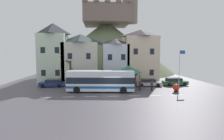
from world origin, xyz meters
The scene contains 19 objects.
ground_plane centered at (0.00, 0.00, -0.03)m, with size 40.00×60.00×0.07m.
townhouse_00 centered at (-10.81, 11.78, 5.92)m, with size 5.11×5.61×11.83m.
townhouse_01 centered at (-5.49, 12.36, 4.90)m, with size 6.83×6.78×9.80m.
townhouse_02 centered at (1.54, 11.73, 4.47)m, with size 5.06×5.52×8.93m.
townhouse_03 centered at (6.81, 11.87, 5.39)m, with size 6.40×5.81×10.78m.
hilltop_castle centered at (0.90, 34.35, 8.64)m, with size 42.75×42.75×24.00m.
transit_bus centered at (-1.61, 2.16, 1.63)m, with size 10.36×3.58×3.23m.
bus_shelter centered at (3.35, 6.17, 3.06)m, with size 3.60×3.60×3.76m.
parked_car_00 centered at (-10.05, 7.15, 0.67)m, with size 4.30×2.06×1.35m.
parked_car_01 centered at (12.09, 6.79, 0.67)m, with size 4.55×2.00×1.37m.
parked_car_02 centered at (7.13, 6.47, 0.64)m, with size 4.59×2.46×1.30m.
pedestrian_00 centered at (4.81, 3.73, 0.86)m, with size 0.30×0.32×1.60m.
pedestrian_01 centered at (6.37, 2.03, 0.86)m, with size 0.36×0.39×1.58m.
pedestrian_02 centered at (3.29, 4.07, 0.91)m, with size 0.33×0.33×1.53m.
pedestrian_03 centered at (4.57, 2.44, 0.96)m, with size 0.34×0.34×1.62m.
public_bench centered at (1.93, 8.26, 0.47)m, with size 1.56×0.48×0.87m.
flagpole centered at (11.42, 3.38, 3.76)m, with size 0.95×0.10×6.43m.
harbour_buoy centered at (9.76, 0.85, 0.71)m, with size 1.02×1.02×1.27m.
bare_tree_00 centered at (-6.57, 5.04, 2.47)m, with size 1.33×1.64×4.86m.
Camera 1 is at (-2.10, -25.75, 5.75)m, focal length 29.46 mm.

